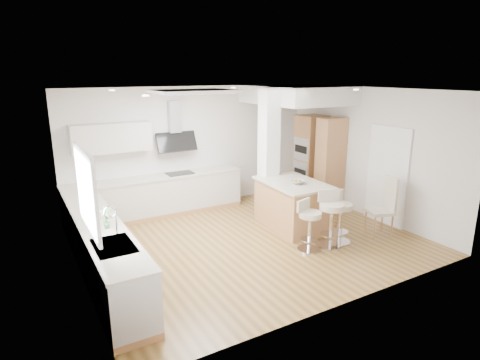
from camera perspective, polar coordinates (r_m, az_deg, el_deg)
ground at (r=7.72m, az=1.34°, el=-8.59°), size 6.00×6.00×0.00m
ceiling at (r=7.72m, az=1.34°, el=-8.59°), size 6.00×5.00×0.02m
wall_back at (r=9.45m, az=-6.53°, el=4.63°), size 6.00×0.04×2.80m
wall_left at (r=6.30m, az=-22.58°, el=-1.73°), size 0.04×5.00×2.80m
wall_right at (r=9.17m, az=17.68°, el=3.68°), size 0.04×5.00×2.80m
skylight at (r=7.25m, az=-6.54°, el=12.39°), size 4.10×2.10×0.06m
window_left at (r=5.37m, az=-21.07°, el=-1.10°), size 0.06×1.28×1.07m
doorway_right at (r=8.85m, az=20.20°, el=0.42°), size 0.05×1.00×2.10m
counter_left at (r=6.87m, az=-19.56°, el=-8.45°), size 0.63×4.50×1.35m
counter_back at (r=9.04m, az=-11.01°, el=-0.63°), size 3.62×0.63×2.50m
pillar at (r=8.61m, az=4.10°, el=3.66°), size 0.35×0.35×2.80m
soffit at (r=9.43m, az=8.08°, el=11.91°), size 1.78×2.20×0.40m
oven_column at (r=9.87m, az=11.02°, el=2.82°), size 0.63×1.21×2.10m
peninsula at (r=8.30m, az=7.45°, el=-3.41°), size 1.12×1.62×1.03m
bar_stool_a at (r=7.24m, az=9.78°, el=-6.02°), size 0.53×0.53×0.92m
bar_stool_b at (r=7.48m, az=12.79°, el=-4.97°), size 0.60×0.60×1.04m
bar_stool_c at (r=7.68m, az=13.94°, el=-4.78°), size 0.44×0.44×0.98m
dining_chair at (r=8.29m, az=19.94°, el=-3.21°), size 0.58×0.58×1.17m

